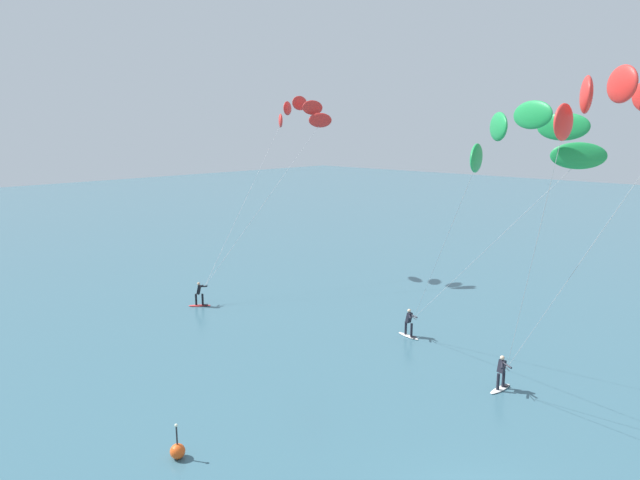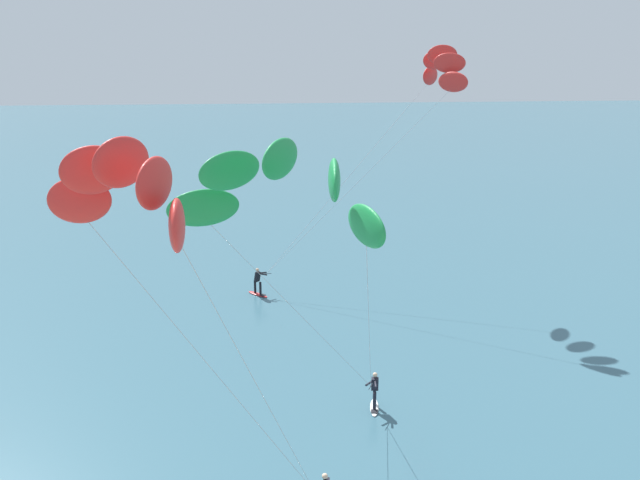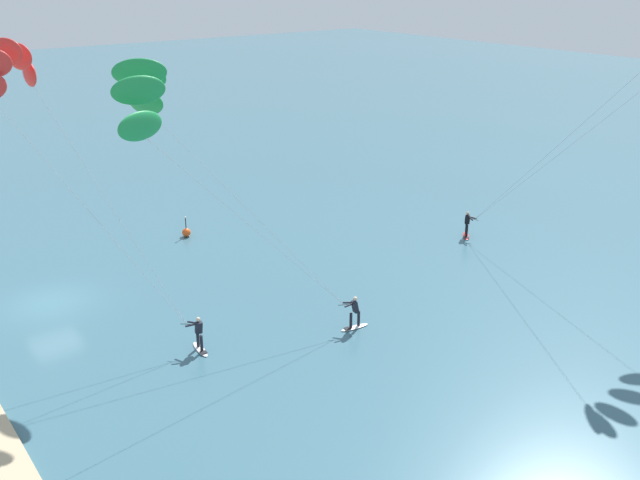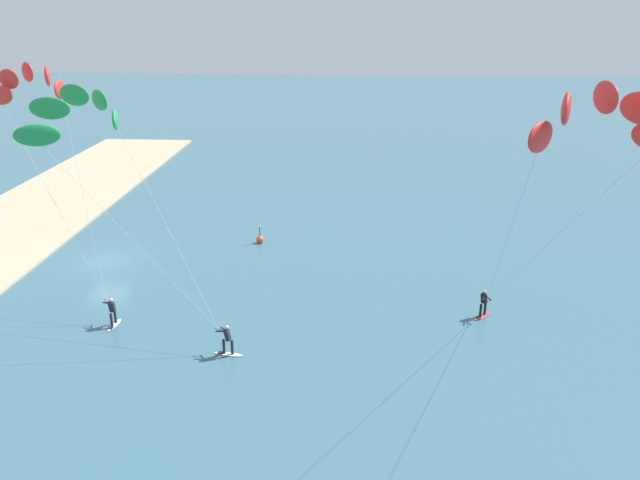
% 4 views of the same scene
% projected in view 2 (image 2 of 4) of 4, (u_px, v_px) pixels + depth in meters
% --- Properties ---
extents(kitesurfer_nearshore, '(7.49, 7.33, 13.71)m').
position_uv_depth(kitesurfer_nearshore, '(138.00, 211.00, 16.35)').
color(kitesurfer_nearshore, white).
rests_on(kitesurfer_nearshore, ground).
extents(kitesurfer_mid_water, '(7.54, 11.01, 12.96)m').
position_uv_depth(kitesurfer_mid_water, '(286.00, 199.00, 20.70)').
color(kitesurfer_mid_water, white).
rests_on(kitesurfer_mid_water, ground).
extents(kitesurfer_far_out, '(12.40, 5.53, 14.39)m').
position_uv_depth(kitesurfer_far_out, '(434.00, 76.00, 42.22)').
color(kitesurfer_far_out, red).
rests_on(kitesurfer_far_out, ground).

